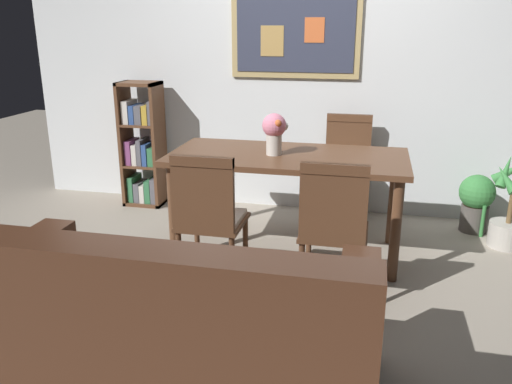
{
  "coord_description": "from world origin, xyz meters",
  "views": [
    {
      "loc": [
        0.58,
        -3.22,
        1.64
      ],
      "look_at": [
        -0.09,
        -0.24,
        0.65
      ],
      "focal_mm": 36.7,
      "sensor_mm": 36.0,
      "label": 1
    }
  ],
  "objects_px": {
    "dining_chair_far_right": "(347,160)",
    "potted_palm": "(510,212)",
    "dining_chair_near_left": "(209,212)",
    "leather_couch": "(171,333)",
    "dining_chair_near_right": "(334,221)",
    "potted_ivy": "(476,201)",
    "bookshelf": "(143,150)",
    "flower_vase": "(274,130)",
    "dining_table": "(288,167)"
  },
  "relations": [
    {
      "from": "dining_chair_far_right",
      "to": "potted_palm",
      "type": "bearing_deg",
      "value": -13.37
    },
    {
      "from": "dining_chair_near_right",
      "to": "potted_ivy",
      "type": "relative_size",
      "value": 1.71
    },
    {
      "from": "dining_chair_near_right",
      "to": "dining_chair_far_right",
      "type": "distance_m",
      "value": 1.47
    },
    {
      "from": "bookshelf",
      "to": "leather_couch",
      "type": "bearing_deg",
      "value": -63.47
    },
    {
      "from": "dining_chair_far_right",
      "to": "bookshelf",
      "type": "bearing_deg",
      "value": 178.91
    },
    {
      "from": "flower_vase",
      "to": "potted_palm",
      "type": "bearing_deg",
      "value": 15.39
    },
    {
      "from": "dining_chair_near_right",
      "to": "potted_palm",
      "type": "distance_m",
      "value": 1.73
    },
    {
      "from": "dining_chair_far_right",
      "to": "leather_couch",
      "type": "height_order",
      "value": "dining_chair_far_right"
    },
    {
      "from": "bookshelf",
      "to": "dining_chair_far_right",
      "type": "bearing_deg",
      "value": -1.09
    },
    {
      "from": "leather_couch",
      "to": "potted_ivy",
      "type": "height_order",
      "value": "leather_couch"
    },
    {
      "from": "bookshelf",
      "to": "potted_ivy",
      "type": "relative_size",
      "value": 2.15
    },
    {
      "from": "dining_table",
      "to": "dining_chair_near_left",
      "type": "height_order",
      "value": "dining_chair_near_left"
    },
    {
      "from": "leather_couch",
      "to": "flower_vase",
      "type": "height_order",
      "value": "flower_vase"
    },
    {
      "from": "dining_chair_near_right",
      "to": "leather_couch",
      "type": "height_order",
      "value": "dining_chair_near_right"
    },
    {
      "from": "dining_chair_near_left",
      "to": "leather_couch",
      "type": "bearing_deg",
      "value": -82.47
    },
    {
      "from": "dining_chair_near_left",
      "to": "bookshelf",
      "type": "xyz_separation_m",
      "value": [
        -1.11,
        1.51,
        -0.01
      ]
    },
    {
      "from": "leather_couch",
      "to": "dining_chair_near_right",
      "type": "bearing_deg",
      "value": 57.03
    },
    {
      "from": "dining_chair_near_right",
      "to": "potted_palm",
      "type": "relative_size",
      "value": 1.19
    },
    {
      "from": "flower_vase",
      "to": "dining_table",
      "type": "bearing_deg",
      "value": 14.2
    },
    {
      "from": "dining_chair_far_right",
      "to": "potted_ivy",
      "type": "relative_size",
      "value": 1.71
    },
    {
      "from": "dining_chair_near_right",
      "to": "bookshelf",
      "type": "bearing_deg",
      "value": 141.24
    },
    {
      "from": "leather_couch",
      "to": "potted_ivy",
      "type": "bearing_deg",
      "value": 55.18
    },
    {
      "from": "dining_table",
      "to": "leather_couch",
      "type": "xyz_separation_m",
      "value": [
        -0.24,
        -1.7,
        -0.34
      ]
    },
    {
      "from": "leather_couch",
      "to": "flower_vase",
      "type": "bearing_deg",
      "value": 85.0
    },
    {
      "from": "potted_palm",
      "to": "potted_ivy",
      "type": "bearing_deg",
      "value": 125.86
    },
    {
      "from": "dining_chair_near_right",
      "to": "flower_vase",
      "type": "bearing_deg",
      "value": 125.13
    },
    {
      "from": "leather_couch",
      "to": "bookshelf",
      "type": "relative_size",
      "value": 1.57
    },
    {
      "from": "dining_chair_far_right",
      "to": "dining_chair_near_right",
      "type": "bearing_deg",
      "value": -89.69
    },
    {
      "from": "dining_chair_far_right",
      "to": "flower_vase",
      "type": "bearing_deg",
      "value": -121.78
    },
    {
      "from": "dining_chair_near_left",
      "to": "potted_palm",
      "type": "xyz_separation_m",
      "value": [
        2.01,
        1.17,
        -0.26
      ]
    },
    {
      "from": "flower_vase",
      "to": "leather_couch",
      "type": "bearing_deg",
      "value": -95.0
    },
    {
      "from": "dining_chair_far_right",
      "to": "potted_palm",
      "type": "xyz_separation_m",
      "value": [
        1.26,
        -0.3,
        -0.26
      ]
    },
    {
      "from": "dining_chair_far_right",
      "to": "bookshelf",
      "type": "relative_size",
      "value": 0.8
    },
    {
      "from": "bookshelf",
      "to": "potted_palm",
      "type": "xyz_separation_m",
      "value": [
        3.12,
        -0.33,
        -0.25
      ]
    },
    {
      "from": "leather_couch",
      "to": "dining_chair_near_left",
      "type": "bearing_deg",
      "value": 97.53
    },
    {
      "from": "dining_table",
      "to": "dining_chair_near_right",
      "type": "relative_size",
      "value": 1.86
    },
    {
      "from": "dining_chair_near_right",
      "to": "leather_couch",
      "type": "distance_m",
      "value": 1.19
    },
    {
      "from": "dining_chair_near_right",
      "to": "dining_chair_near_left",
      "type": "bearing_deg",
      "value": -179.91
    },
    {
      "from": "potted_ivy",
      "to": "potted_palm",
      "type": "height_order",
      "value": "potted_palm"
    },
    {
      "from": "dining_chair_near_left",
      "to": "bookshelf",
      "type": "distance_m",
      "value": 1.87
    },
    {
      "from": "leather_couch",
      "to": "dining_table",
      "type": "bearing_deg",
      "value": 81.82
    },
    {
      "from": "dining_chair_far_right",
      "to": "dining_table",
      "type": "bearing_deg",
      "value": -117.01
    },
    {
      "from": "dining_table",
      "to": "dining_chair_far_right",
      "type": "relative_size",
      "value": 1.86
    },
    {
      "from": "dining_chair_near_left",
      "to": "flower_vase",
      "type": "relative_size",
      "value": 3.08
    },
    {
      "from": "leather_couch",
      "to": "bookshelf",
      "type": "distance_m",
      "value": 2.79
    },
    {
      "from": "dining_table",
      "to": "potted_ivy",
      "type": "relative_size",
      "value": 3.18
    },
    {
      "from": "dining_chair_near_left",
      "to": "flower_vase",
      "type": "distance_m",
      "value": 0.84
    },
    {
      "from": "flower_vase",
      "to": "bookshelf",
      "type": "bearing_deg",
      "value": 149.66
    },
    {
      "from": "potted_palm",
      "to": "dining_chair_far_right",
      "type": "bearing_deg",
      "value": 166.63
    },
    {
      "from": "bookshelf",
      "to": "flower_vase",
      "type": "distance_m",
      "value": 1.66
    }
  ]
}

